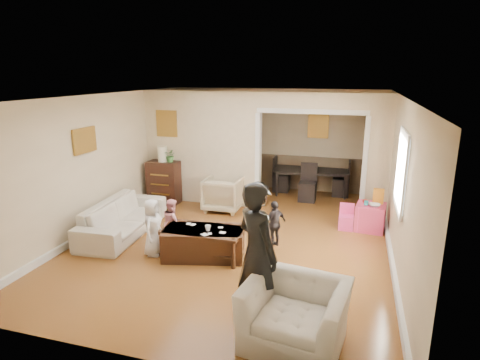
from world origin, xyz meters
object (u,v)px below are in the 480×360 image
(armchair_back, at_px, (223,194))
(cyan_cup, at_px, (366,203))
(table_lamp, at_px, (162,154))
(adult_person, at_px, (257,254))
(child_kneel_a, at_px, (153,227))
(child_kneel_b, at_px, (173,222))
(coffee_table, at_px, (204,243))
(play_table, at_px, (370,217))
(dining_table, at_px, (311,181))
(dresser, at_px, (164,182))
(sofa, at_px, (123,218))
(coffee_cup, at_px, (208,228))
(armchair_front, at_px, (295,314))
(child_toddler, at_px, (275,224))

(armchair_back, xyz_separation_m, cyan_cup, (3.03, -0.36, 0.19))
(table_lamp, relative_size, adult_person, 0.20)
(adult_person, relative_size, child_kneel_a, 1.84)
(child_kneel_a, relative_size, child_kneel_b, 1.14)
(adult_person, xyz_separation_m, child_kneel_b, (-1.98, 1.78, -0.47))
(coffee_table, distance_m, cyan_cup, 3.28)
(play_table, bearing_deg, dining_table, 123.29)
(coffee_table, bearing_deg, table_lamp, 128.43)
(dining_table, distance_m, adult_person, 5.68)
(dresser, height_order, child_kneel_b, dresser)
(sofa, height_order, dresser, dresser)
(dresser, xyz_separation_m, cyan_cup, (4.54, -0.47, 0.06))
(dresser, height_order, coffee_table, dresser)
(coffee_cup, bearing_deg, cyan_cup, 39.17)
(coffee_cup, bearing_deg, adult_person, -50.55)
(armchair_back, height_order, play_table, armchair_back)
(sofa, bearing_deg, play_table, -75.16)
(play_table, bearing_deg, armchair_front, -103.28)
(armchair_front, distance_m, dresser, 5.65)
(armchair_front, bearing_deg, dresser, 139.48)
(sofa, distance_m, play_table, 4.78)
(coffee_table, height_order, dining_table, dining_table)
(cyan_cup, bearing_deg, coffee_cup, -140.83)
(cyan_cup, bearing_deg, dresser, 174.13)
(adult_person, bearing_deg, sofa, 7.20)
(coffee_table, bearing_deg, child_toddler, 35.54)
(play_table, xyz_separation_m, adult_person, (-1.42, -3.51, 0.64))
(play_table, height_order, dining_table, dining_table)
(armchair_front, bearing_deg, dining_table, 102.90)
(adult_person, relative_size, child_kneel_b, 2.10)
(dresser, relative_size, play_table, 1.85)
(sofa, distance_m, child_toddler, 2.90)
(coffee_table, xyz_separation_m, coffee_cup, (0.10, -0.05, 0.29))
(armchair_back, distance_m, adult_person, 4.22)
(armchair_front, relative_size, cyan_cup, 14.00)
(dresser, bearing_deg, child_kneel_a, -67.19)
(sofa, xyz_separation_m, dresser, (-0.10, 1.93, 0.18))
(armchair_front, relative_size, coffee_cup, 11.18)
(child_kneel_b, bearing_deg, armchair_front, -163.73)
(table_lamp, height_order, child_kneel_a, table_lamp)
(sofa, distance_m, table_lamp, 2.12)
(child_kneel_a, distance_m, child_toddler, 2.10)
(child_toddler, bearing_deg, dresser, -83.43)
(play_table, xyz_separation_m, dining_table, (-1.41, 2.14, 0.06))
(dining_table, bearing_deg, coffee_table, -113.85)
(sofa, bearing_deg, child_kneel_b, -104.47)
(sofa, relative_size, cyan_cup, 27.27)
(dining_table, distance_m, child_kneel_a, 4.83)
(dresser, distance_m, child_toddler, 3.44)
(table_lamp, xyz_separation_m, adult_person, (3.22, -3.93, -0.28))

